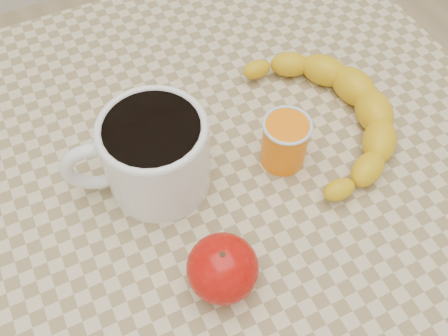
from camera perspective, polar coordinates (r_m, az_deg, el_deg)
name	(u,v)px	position (r m, az deg, el deg)	size (l,w,h in m)	color
table	(224,210)	(0.70, 0.00, -4.87)	(0.80, 0.80, 0.75)	#C6B68C
coffee_mug	(153,153)	(0.58, -8.14, 1.75)	(0.18, 0.15, 0.11)	white
orange_juice_glass	(285,141)	(0.61, 6.97, 3.04)	(0.06, 0.06, 0.07)	orange
apple	(223,268)	(0.53, -0.16, -11.39)	(0.08, 0.08, 0.07)	#A70505
banana	(327,115)	(0.67, 11.73, 5.97)	(0.26, 0.33, 0.05)	gold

